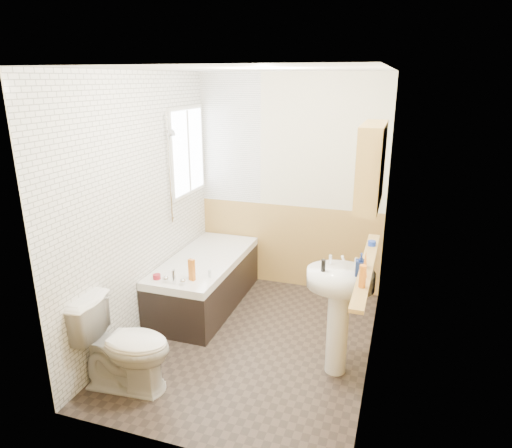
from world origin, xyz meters
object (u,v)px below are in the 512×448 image
object	(u,v)px
pine_shelf	(367,267)
bathtub	(205,280)
medicine_cabinet	(371,166)
toilet	(124,345)
sink	(339,301)

from	to	relation	value
pine_shelf	bathtub	bearing A→B (deg)	156.79
medicine_cabinet	pine_shelf	bearing A→B (deg)	46.11
bathtub	pine_shelf	xyz separation A→B (m)	(1.77, -0.76, 0.71)
toilet	medicine_cabinet	size ratio (longest dim) A/B	1.15
bathtub	medicine_cabinet	size ratio (longest dim) A/B	2.35
bathtub	sink	distance (m)	1.79
toilet	sink	distance (m)	1.79
bathtub	toilet	size ratio (longest dim) A/B	2.04
pine_shelf	medicine_cabinet	size ratio (longest dim) A/B	2.28
toilet	medicine_cabinet	distance (m)	2.39
bathtub	toilet	bearing A→B (deg)	-91.13
bathtub	medicine_cabinet	distance (m)	2.44
toilet	pine_shelf	world-z (taller)	pine_shelf
bathtub	pine_shelf	distance (m)	2.05
toilet	bathtub	bearing A→B (deg)	-6.15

